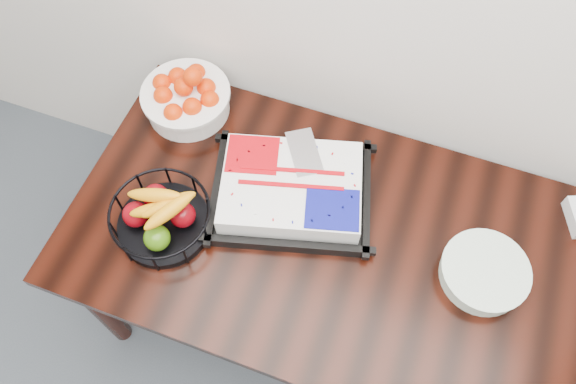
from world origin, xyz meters
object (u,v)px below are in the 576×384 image
(table, at_px, (353,257))
(tangerine_bowl, at_px, (185,94))
(cake_tray, at_px, (291,189))
(fruit_basket, at_px, (161,217))
(plate_stack, at_px, (484,273))

(table, bearing_deg, tangerine_bowl, 156.85)
(table, distance_m, tangerine_bowl, 0.78)
(cake_tray, height_order, tangerine_bowl, tangerine_bowl)
(fruit_basket, bearing_deg, plate_stack, 10.33)
(cake_tray, distance_m, tangerine_bowl, 0.50)
(tangerine_bowl, relative_size, fruit_basket, 1.00)
(tangerine_bowl, bearing_deg, table, -23.15)
(table, bearing_deg, fruit_basket, -166.19)
(fruit_basket, bearing_deg, cake_tray, 35.42)
(table, distance_m, fruit_basket, 0.62)
(fruit_basket, height_order, plate_stack, fruit_basket)
(table, distance_m, cake_tray, 0.29)
(table, relative_size, plate_stack, 6.91)
(plate_stack, bearing_deg, table, -175.08)
(cake_tray, xyz_separation_m, plate_stack, (0.63, -0.06, -0.02))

